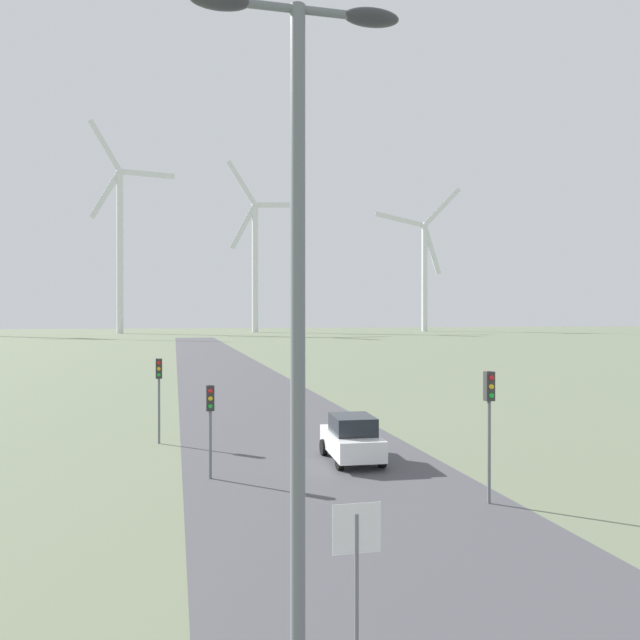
% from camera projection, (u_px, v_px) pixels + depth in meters
% --- Properties ---
extents(road_surface, '(10.00, 240.00, 0.01)m').
position_uv_depth(road_surface, '(242.00, 388.00, 50.11)').
color(road_surface, '#47474C').
rests_on(road_surface, ground).
extents(streetlamp, '(2.52, 0.32, 9.47)m').
position_uv_depth(streetlamp, '(298.00, 301.00, 7.37)').
color(streetlamp, slate).
rests_on(streetlamp, ground).
extents(stop_sign_near, '(0.81, 0.07, 2.77)m').
position_uv_depth(stop_sign_near, '(357.00, 555.00, 9.92)').
color(stop_sign_near, slate).
rests_on(stop_sign_near, ground).
extents(traffic_light_post_near_left, '(0.28, 0.34, 3.30)m').
position_uv_depth(traffic_light_post_near_left, '(210.00, 410.00, 21.99)').
color(traffic_light_post_near_left, slate).
rests_on(traffic_light_post_near_left, ground).
extents(traffic_light_post_near_right, '(0.28, 0.33, 4.05)m').
position_uv_depth(traffic_light_post_near_right, '(489.00, 407.00, 19.07)').
color(traffic_light_post_near_right, slate).
rests_on(traffic_light_post_near_right, ground).
extents(traffic_light_post_mid_left, '(0.28, 0.34, 3.84)m').
position_uv_depth(traffic_light_post_mid_left, '(159.00, 381.00, 28.05)').
color(traffic_light_post_mid_left, slate).
rests_on(traffic_light_post_mid_left, ground).
extents(car_approaching, '(2.01, 4.19, 1.83)m').
position_uv_depth(car_approaching, '(352.00, 438.00, 24.65)').
color(car_approaching, white).
rests_on(car_approaching, ground).
extents(wind_turbine_left, '(27.58, 7.30, 69.95)m').
position_uv_depth(wind_turbine_left, '(120.00, 236.00, 206.84)').
color(wind_turbine_left, silver).
rests_on(wind_turbine_left, ground).
extents(wind_turbine_center, '(27.97, 2.60, 60.84)m').
position_uv_depth(wind_turbine_center, '(255.00, 254.00, 222.00)').
color(wind_turbine_center, silver).
rests_on(wind_turbine_center, ground).
extents(wind_turbine_right, '(32.39, 7.30, 55.07)m').
position_uv_depth(wind_turbine_right, '(425.00, 265.00, 237.95)').
color(wind_turbine_right, silver).
rests_on(wind_turbine_right, ground).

